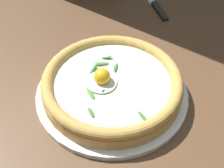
% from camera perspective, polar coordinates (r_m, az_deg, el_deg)
% --- Properties ---
extents(ground_plane, '(2.40, 2.40, 0.03)m').
position_cam_1_polar(ground_plane, '(0.64, -0.73, -2.68)').
color(ground_plane, brown).
rests_on(ground_plane, ground).
extents(pizza_plate, '(0.31, 0.31, 0.01)m').
position_cam_1_polar(pizza_plate, '(0.62, -0.00, -1.68)').
color(pizza_plate, white).
rests_on(pizza_plate, ground).
extents(pizza, '(0.28, 0.28, 0.06)m').
position_cam_1_polar(pizza, '(0.60, -0.03, 0.12)').
color(pizza, tan).
rests_on(pizza, pizza_plate).
extents(table_knife, '(0.23, 0.05, 0.01)m').
position_cam_1_polar(table_knife, '(0.90, 8.30, 14.68)').
color(table_knife, silver).
rests_on(table_knife, ground).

